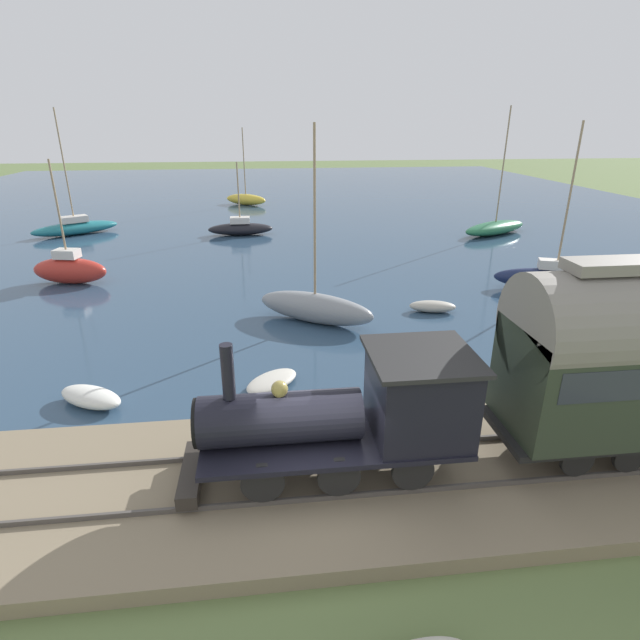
{
  "coord_description": "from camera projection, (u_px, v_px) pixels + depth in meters",
  "views": [
    {
      "loc": [
        -9.06,
        0.98,
        7.88
      ],
      "look_at": [
        7.35,
        -0.94,
        1.26
      ],
      "focal_mm": 28.0,
      "sensor_mm": 36.0,
      "label": 1
    }
  ],
  "objects": [
    {
      "name": "rowboat_off_pier",
      "position": [
        433.0,
        306.0,
        21.99
      ],
      "size": [
        1.2,
        2.15,
        0.5
      ],
      "rotation": [
        0.0,
        0.0,
        -0.21
      ],
      "color": "#B7B2A3",
      "rests_on": "harbor_water"
    },
    {
      "name": "rowboat_mid_harbor",
      "position": [
        272.0,
        381.0,
        15.86
      ],
      "size": [
        2.13,
        2.15,
        0.33
      ],
      "rotation": [
        0.0,
        0.0,
        0.76
      ],
      "color": "beige",
      "rests_on": "harbor_water"
    },
    {
      "name": "sailboat_red",
      "position": [
        70.0,
        269.0,
        25.7
      ],
      "size": [
        2.06,
        4.06,
        6.18
      ],
      "rotation": [
        0.0,
        0.0,
        -0.2
      ],
      "color": "#B72D23",
      "rests_on": "harbor_water"
    },
    {
      "name": "sailboat_gray",
      "position": [
        315.0,
        307.0,
        20.74
      ],
      "size": [
        3.85,
        5.03,
        7.82
      ],
      "rotation": [
        0.0,
        0.0,
        -0.57
      ],
      "color": "gray",
      "rests_on": "harbor_water"
    },
    {
      "name": "steam_locomotive",
      "position": [
        360.0,
        408.0,
        10.86
      ],
      "size": [
        2.26,
        6.38,
        3.25
      ],
      "color": "black",
      "rests_on": "rail_embankment"
    },
    {
      "name": "sailboat_black",
      "position": [
        240.0,
        228.0,
        36.74
      ],
      "size": [
        1.53,
        4.73,
        5.18
      ],
      "rotation": [
        0.0,
        0.0,
        0.01
      ],
      "color": "black",
      "rests_on": "harbor_water"
    },
    {
      "name": "ground_plane",
      "position": [
        317.0,
        492.0,
        11.39
      ],
      "size": [
        200.0,
        200.0,
        0.0
      ],
      "primitive_type": "plane",
      "color": "#607542"
    },
    {
      "name": "rowboat_near_shore",
      "position": [
        91.0,
        397.0,
        14.77
      ],
      "size": [
        1.9,
        2.34,
        0.52
      ],
      "rotation": [
        0.0,
        0.0,
        -0.53
      ],
      "color": "silver",
      "rests_on": "harbor_water"
    },
    {
      "name": "sailboat_teal",
      "position": [
        75.0,
        227.0,
        36.88
      ],
      "size": [
        4.6,
        5.95,
        8.72
      ],
      "rotation": [
        0.0,
        0.0,
        0.57
      ],
      "color": "#1E707A",
      "rests_on": "harbor_water"
    },
    {
      "name": "sailboat_green",
      "position": [
        495.0,
        227.0,
        36.94
      ],
      "size": [
        4.53,
        6.37,
        8.84
      ],
      "rotation": [
        0.0,
        0.0,
        0.49
      ],
      "color": "#236B42",
      "rests_on": "harbor_water"
    },
    {
      "name": "sailboat_yellow",
      "position": [
        246.0,
        199.0,
        49.85
      ],
      "size": [
        3.45,
        4.51,
        7.27
      ],
      "rotation": [
        0.0,
        0.0,
        -0.54
      ],
      "color": "gold",
      "rests_on": "harbor_water"
    },
    {
      "name": "rail_embankment",
      "position": [
        316.0,
        481.0,
        11.45
      ],
      "size": [
        5.33,
        56.0,
        0.48
      ],
      "color": "#84755B",
      "rests_on": "ground"
    },
    {
      "name": "sailboat_navy",
      "position": [
        555.0,
        278.0,
        24.53
      ],
      "size": [
        3.07,
        5.73,
        7.89
      ],
      "rotation": [
        0.0,
        0.0,
        -0.37
      ],
      "color": "#192347",
      "rests_on": "harbor_water"
    },
    {
      "name": "harbor_water",
      "position": [
        270.0,
        203.0,
        51.13
      ],
      "size": [
        80.0,
        80.0,
        0.01
      ],
      "color": "#2D4760",
      "rests_on": "ground"
    }
  ]
}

